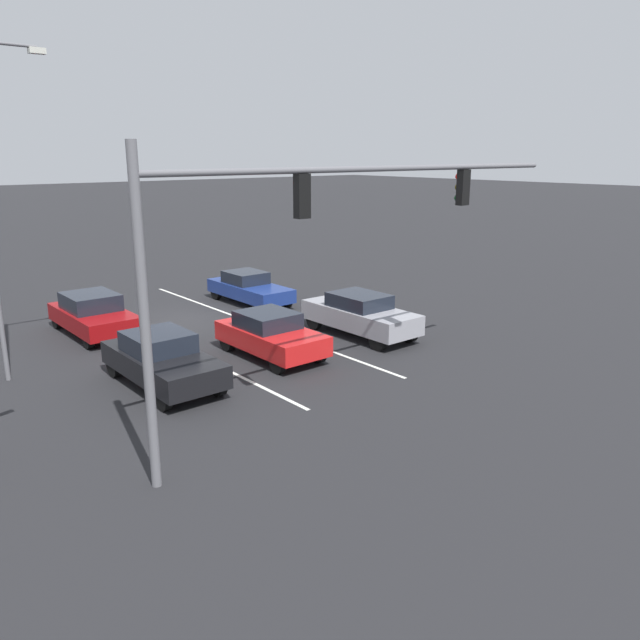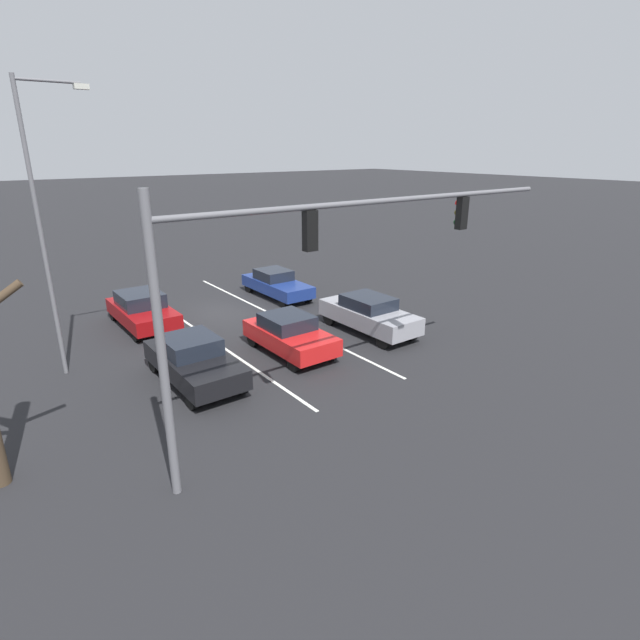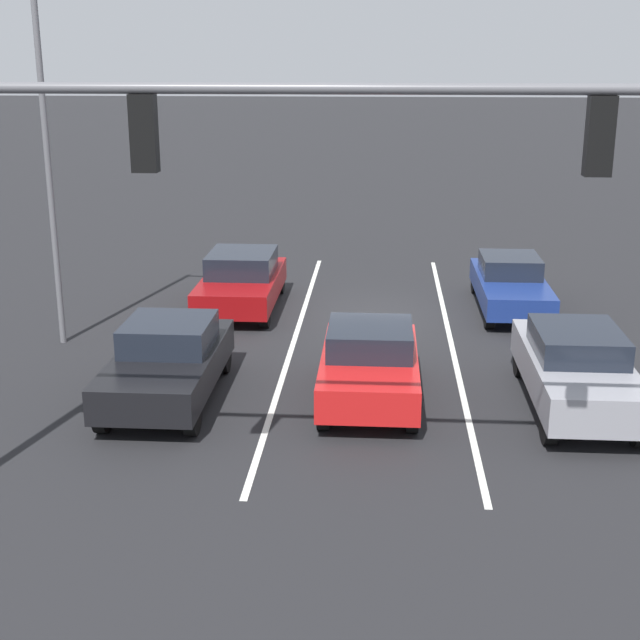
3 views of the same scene
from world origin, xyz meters
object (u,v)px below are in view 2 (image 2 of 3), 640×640
Objects in this scene: car_red_midlane_front at (289,334)px; car_navy_leftlane_second at (276,284)px; traffic_signal_gantry at (316,257)px; car_black_rightlane_front at (194,360)px; street_lamp_right_shoulder at (45,216)px; car_maroon_rightlane_second at (142,310)px; car_gray_leftlane_front at (369,314)px.

car_red_midlane_front is 0.89× the size of car_navy_leftlane_second.
traffic_signal_gantry is (6.18, 11.96, 4.21)m from car_navy_leftlane_second.
traffic_signal_gantry is at bearing 104.70° from car_black_rightlane_front.
car_red_midlane_front is 8.98m from street_lamp_right_shoulder.
car_red_midlane_front is at bearing -116.19° from traffic_signal_gantry.
car_maroon_rightlane_second is 0.34× the size of traffic_signal_gantry.
car_black_rightlane_front is 0.35× the size of traffic_signal_gantry.
traffic_signal_gantry reaches higher than car_navy_leftlane_second.
car_gray_leftlane_front is 1.06× the size of car_maroon_rightlane_second.
car_navy_leftlane_second is 12.14m from street_lamp_right_shoulder.
traffic_signal_gantry is 9.51m from street_lamp_right_shoulder.
traffic_signal_gantry reaches higher than car_black_rightlane_front.
car_red_midlane_front is 0.32× the size of traffic_signal_gantry.
car_black_rightlane_front is at bearing 3.02° from car_red_midlane_front.
car_red_midlane_front reaches higher than car_navy_leftlane_second.
car_gray_leftlane_front is 1.04× the size of car_black_rightlane_front.
traffic_signal_gantry is (-1.33, 5.06, 4.13)m from car_black_rightlane_front.
car_black_rightlane_front reaches higher than car_red_midlane_front.
car_navy_leftlane_second is at bearing -87.29° from car_gray_leftlane_front.
car_navy_leftlane_second is at bearing -176.89° from car_maroon_rightlane_second.
car_black_rightlane_front is 0.98× the size of car_navy_leftlane_second.
car_gray_leftlane_front reaches higher than car_black_rightlane_front.
street_lamp_right_shoulder reaches higher than car_gray_leftlane_front.
traffic_signal_gantry reaches higher than car_red_midlane_front.
car_black_rightlane_front is 0.47× the size of street_lamp_right_shoulder.
car_gray_leftlane_front is 9.79m from car_maroon_rightlane_second.
car_gray_leftlane_front is at bearing 92.71° from car_navy_leftlane_second.
car_black_rightlane_front is 10.20m from car_navy_leftlane_second.
traffic_signal_gantry is at bearing 94.44° from car_maroon_rightlane_second.
car_black_rightlane_front reaches higher than car_navy_leftlane_second.
street_lamp_right_shoulder is (7.03, -3.13, 4.62)m from car_red_midlane_front.
street_lamp_right_shoulder is (3.12, -3.34, 4.59)m from car_black_rightlane_front.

